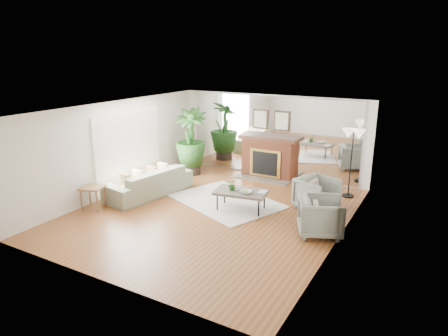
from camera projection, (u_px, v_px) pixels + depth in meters
The scene contains 18 objects.
ground at pixel (213, 212), 9.65m from camera, with size 7.00×7.00×0.00m, color brown.
wall_left at pixel (117, 148), 10.71m from camera, with size 0.02×7.00×2.50m, color silver.
wall_right at pixel (342, 182), 7.89m from camera, with size 0.02×7.00×2.50m, color silver.
wall_back at pixel (271, 136), 12.22m from camera, with size 6.00×0.02×2.50m, color silver.
mirror_panel at pixel (271, 136), 12.20m from camera, with size 5.40×0.04×2.40m, color silver.
window_panel at pixel (128, 141), 11.01m from camera, with size 0.04×2.40×1.50m, color #B2E09E.
fireplace at pixel (268, 156), 12.19m from camera, with size 1.85×0.83×2.05m.
area_rug at pixel (226, 201), 10.32m from camera, with size 2.71×1.93×0.03m, color silver.
coffee_table at pixel (241, 193), 9.63m from camera, with size 1.34×0.91×0.50m.
sofa at pixel (149, 182), 10.73m from camera, with size 2.44×0.95×0.71m, color gray.
armchair_back at pixel (317, 194), 9.73m from camera, with size 0.85×0.88×0.80m, color gray.
armchair_front at pixel (321, 216), 8.37m from camera, with size 0.87×0.90×0.82m, color gray.
side_table at pixel (93, 190), 9.70m from camera, with size 0.65×0.65×0.58m.
potted_ficus at pixel (190, 140), 12.39m from camera, with size 1.26×1.26×2.06m.
floor_lamp at pixel (353, 139), 10.25m from camera, with size 0.60×0.33×1.83m.
tabletop_plant at pixel (233, 185), 9.62m from camera, with size 0.26×0.23×0.29m, color #296123.
fruit_bowl at pixel (246, 192), 9.45m from camera, with size 0.27×0.27×0.07m, color brown.
book at pixel (259, 191), 9.57m from camera, with size 0.19×0.26×0.02m, color brown.
Camera 1 is at (4.65, -7.67, 3.72)m, focal length 32.00 mm.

